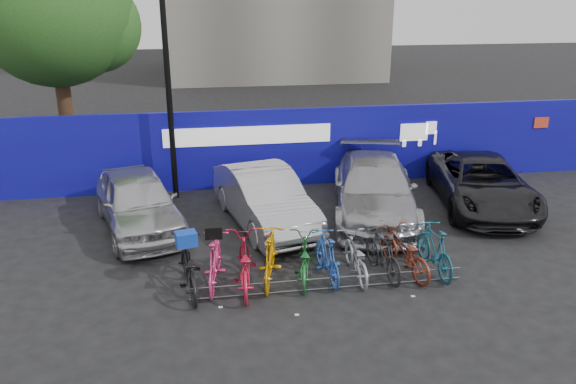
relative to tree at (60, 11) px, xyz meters
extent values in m
plane|color=black|center=(6.77, -10.06, -5.07)|extent=(100.00, 100.00, 0.00)
cube|color=#110984|center=(6.77, -4.06, -3.87)|extent=(22.00, 0.15, 2.40)
cube|color=white|center=(5.77, -4.16, -3.42)|extent=(5.00, 0.02, 0.55)
cube|color=white|center=(10.97, -4.16, -3.52)|extent=(1.20, 0.02, 0.90)
cube|color=red|center=(15.27, -4.16, -3.37)|extent=(0.50, 0.02, 0.35)
cylinder|color=#382314|center=(-0.23, -0.06, -3.07)|extent=(0.50, 0.50, 4.00)
sphere|color=#285119|center=(-0.23, -0.06, 0.13)|extent=(5.20, 5.20, 5.20)
sphere|color=#285119|center=(0.97, 0.24, -0.47)|extent=(3.20, 3.20, 3.20)
cylinder|color=black|center=(3.57, -4.66, -2.07)|extent=(0.16, 0.16, 6.00)
cylinder|color=#595B60|center=(6.77, -10.66, -4.79)|extent=(5.60, 0.03, 0.03)
cylinder|color=#595B60|center=(6.77, -10.66, -5.02)|extent=(5.60, 0.03, 0.03)
cylinder|color=#595B60|center=(4.17, -10.66, -4.93)|extent=(0.03, 0.03, 0.28)
cylinder|color=#595B60|center=(5.47, -10.66, -4.93)|extent=(0.03, 0.03, 0.28)
cylinder|color=#595B60|center=(6.77, -10.66, -4.93)|extent=(0.03, 0.03, 0.28)
cylinder|color=#595B60|center=(8.07, -10.66, -4.93)|extent=(0.03, 0.03, 0.28)
cylinder|color=#595B60|center=(9.37, -10.66, -4.93)|extent=(0.03, 0.03, 0.28)
imported|color=#B3B3B8|center=(2.74, -6.86, -4.33)|extent=(2.85, 4.67, 1.49)
imported|color=#A8A7AD|center=(5.90, -7.07, -4.34)|extent=(2.52, 4.67, 1.46)
imported|color=#A1A0A5|center=(8.87, -6.88, -4.32)|extent=(3.26, 5.54, 1.51)
imported|color=black|center=(12.02, -6.72, -4.38)|extent=(3.24, 5.31, 1.38)
imported|color=black|center=(3.99, -10.23, -4.56)|extent=(0.93, 2.00, 1.01)
imported|color=#F1377D|center=(4.53, -10.06, -4.53)|extent=(0.78, 1.86, 1.08)
imported|color=red|center=(5.10, -10.24, -4.53)|extent=(0.83, 2.08, 1.07)
imported|color=#CE8A03|center=(5.66, -10.08, -4.52)|extent=(0.92, 1.90, 1.10)
imported|color=#1A6C29|center=(6.36, -10.10, -4.60)|extent=(0.95, 1.87, 0.94)
imported|color=blue|center=(6.85, -10.14, -4.57)|extent=(0.59, 1.70, 1.00)
imported|color=#929599|center=(7.45, -10.16, -4.62)|extent=(0.60, 1.71, 0.90)
imported|color=#262628|center=(8.04, -10.19, -4.57)|extent=(0.69, 1.72, 1.01)
imported|color=maroon|center=(8.53, -10.17, -4.59)|extent=(1.04, 1.93, 0.96)
imported|color=#16586D|center=(9.18, -10.23, -4.54)|extent=(0.55, 1.77, 1.06)
cube|color=#1238B1|center=(3.99, -10.23, -3.91)|extent=(0.46, 0.38, 0.29)
cube|color=black|center=(4.53, -10.06, -3.86)|extent=(0.35, 0.31, 0.25)
camera|label=1|loc=(4.37, -20.42, 0.68)|focal=35.00mm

